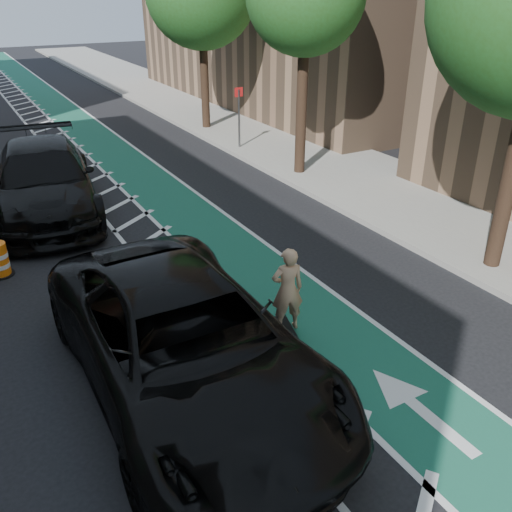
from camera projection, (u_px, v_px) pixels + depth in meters
ground at (179, 375)px, 9.35m from camera, size 120.00×120.00×0.00m
bike_lane at (148, 182)px, 18.43m from camera, size 2.00×90.00×0.01m
buffer_strip at (105, 190)px, 17.77m from camera, size 1.40×90.00×0.01m
sidewalk_right at (306, 154)px, 21.28m from camera, size 5.00×90.00×0.15m
curb_right at (252, 163)px, 20.19m from camera, size 0.12×90.00×0.16m
sign_post at (239, 117)px, 21.42m from camera, size 0.35×0.08×2.47m
skateboard at (286, 328)px, 10.46m from camera, size 0.45×0.89×0.11m
skateboarder at (287, 289)px, 10.07m from camera, size 0.70×0.55×1.69m
suv_near at (185, 342)px, 8.61m from camera, size 3.17×6.86×1.90m
suv_far at (44, 180)px, 15.64m from camera, size 3.66×7.09×1.97m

